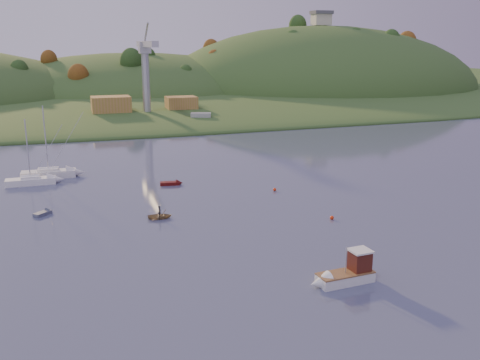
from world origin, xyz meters
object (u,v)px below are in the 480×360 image
object	(u,v)px
sailboat_near	(31,180)
grey_dinghy	(46,212)
fishing_boat	(342,275)
red_tender	(174,183)
canoe	(160,216)
sailboat_far	(49,173)

from	to	relation	value
sailboat_near	grey_dinghy	distance (m)	17.13
fishing_boat	sailboat_near	size ratio (longest dim) A/B	0.63
grey_dinghy	red_tender	bearing A→B (deg)	-18.11
red_tender	grey_dinghy	xyz separation A→B (m)	(-19.45, -9.51, -0.04)
fishing_boat	red_tender	distance (m)	41.85
canoe	fishing_boat	bearing A→B (deg)	-145.47
sailboat_near	fishing_boat	bearing A→B (deg)	-58.68
sailboat_near	grey_dinghy	world-z (taller)	sailboat_near
red_tender	sailboat_near	bearing A→B (deg)	170.03
canoe	red_tender	world-z (taller)	red_tender
fishing_boat	sailboat_near	world-z (taller)	sailboat_near
canoe	red_tender	distance (m)	17.12
fishing_boat	sailboat_far	world-z (taller)	sailboat_far
sailboat_near	canoe	world-z (taller)	sailboat_near
sailboat_near	canoe	size ratio (longest dim) A/B	3.40
sailboat_far	grey_dinghy	size ratio (longest dim) A/B	4.39
sailboat_far	sailboat_near	bearing A→B (deg)	-121.27
fishing_boat	canoe	size ratio (longest dim) A/B	2.13
red_tender	grey_dinghy	size ratio (longest dim) A/B	1.36
sailboat_near	sailboat_far	xyz separation A→B (m)	(2.69, 4.01, 0.08)
sailboat_near	sailboat_far	world-z (taller)	sailboat_far
sailboat_far	grey_dinghy	bearing A→B (deg)	-87.78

